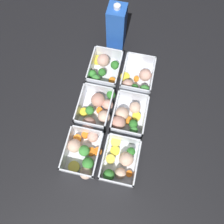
% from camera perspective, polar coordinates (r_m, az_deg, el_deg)
% --- Properties ---
extents(ground_plane, '(4.00, 4.00, 0.00)m').
position_cam_1_polar(ground_plane, '(0.81, -0.00, -0.57)').
color(ground_plane, black).
extents(container_near_left, '(0.16, 0.11, 0.06)m').
position_cam_1_polar(container_near_left, '(0.74, 2.18, -12.80)').
color(container_near_left, silver).
rests_on(container_near_left, ground_plane).
extents(container_near_center, '(0.15, 0.12, 0.06)m').
position_cam_1_polar(container_near_center, '(0.78, 3.95, -1.22)').
color(container_near_center, silver).
rests_on(container_near_center, ground_plane).
extents(container_near_right, '(0.15, 0.13, 0.06)m').
position_cam_1_polar(container_near_right, '(0.84, 6.71, 8.44)').
color(container_near_right, silver).
rests_on(container_near_right, ground_plane).
extents(container_far_left, '(0.18, 0.13, 0.06)m').
position_cam_1_polar(container_far_left, '(0.75, -7.47, -10.52)').
color(container_far_left, silver).
rests_on(container_far_left, ground_plane).
extents(container_far_center, '(0.18, 0.13, 0.06)m').
position_cam_1_polar(container_far_center, '(0.79, -3.88, 0.72)').
color(container_far_center, silver).
rests_on(container_far_center, ground_plane).
extents(container_far_right, '(0.15, 0.13, 0.06)m').
position_cam_1_polar(container_far_right, '(0.86, -2.19, 11.32)').
color(container_far_right, silver).
rests_on(container_far_right, ground_plane).
extents(juice_carton, '(0.07, 0.07, 0.20)m').
position_cam_1_polar(juice_carton, '(0.89, 1.19, 21.10)').
color(juice_carton, blue).
rests_on(juice_carton, ground_plane).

